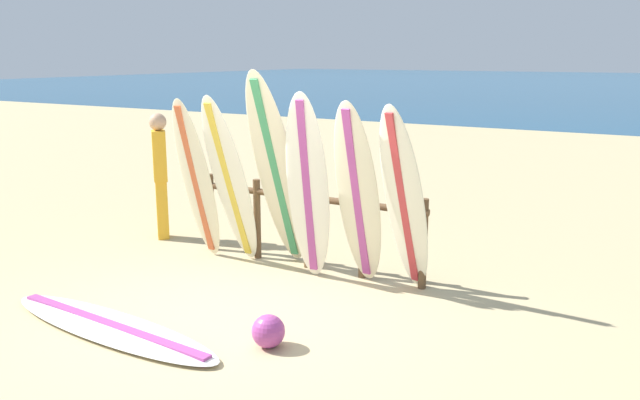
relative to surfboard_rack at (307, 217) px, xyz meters
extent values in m
plane|color=tan|center=(0.08, -1.57, -0.62)|extent=(120.00, 120.00, 0.00)
cylinder|color=brown|center=(-1.48, 0.00, -0.12)|extent=(0.09, 0.09, 1.01)
cylinder|color=brown|center=(-0.74, 0.00, -0.12)|extent=(0.09, 0.09, 1.01)
cylinder|color=brown|center=(0.00, 0.00, -0.12)|extent=(0.09, 0.09, 1.01)
cylinder|color=brown|center=(0.74, 0.00, -0.12)|extent=(0.09, 0.09, 1.01)
cylinder|color=brown|center=(1.48, 0.00, -0.12)|extent=(0.09, 0.09, 1.01)
cylinder|color=brown|center=(0.00, 0.00, 0.24)|extent=(3.06, 0.08, 0.08)
ellipsoid|color=beige|center=(-1.32, -0.44, 0.40)|extent=(0.49, 0.63, 2.04)
cube|color=#CC5933|center=(-1.32, -0.44, 0.40)|extent=(0.10, 0.59, 1.88)
ellipsoid|color=silver|center=(-0.81, -0.43, 0.43)|extent=(0.52, 0.81, 2.10)
cube|color=gold|center=(-0.81, -0.43, 0.43)|extent=(0.11, 0.75, 1.94)
ellipsoid|color=beige|center=(-0.21, -0.32, 0.57)|extent=(0.62, 1.14, 2.39)
cube|color=#388C59|center=(-0.21, -0.32, 0.57)|extent=(0.20, 1.02, 2.21)
ellipsoid|color=white|center=(0.28, -0.44, 0.46)|extent=(0.58, 0.61, 2.16)
cube|color=#A53F8C|center=(0.28, -0.44, 0.46)|extent=(0.18, 0.51, 1.99)
ellipsoid|color=beige|center=(0.83, -0.30, 0.42)|extent=(0.55, 0.64, 2.08)
cube|color=#A53F8C|center=(0.83, -0.30, 0.42)|extent=(0.12, 0.59, 1.92)
ellipsoid|color=silver|center=(1.35, -0.27, 0.41)|extent=(0.61, 0.79, 2.07)
cube|color=#B73338|center=(1.35, -0.27, 0.41)|extent=(0.20, 0.68, 1.91)
ellipsoid|color=white|center=(-0.63, -2.54, -0.59)|extent=(2.78, 0.79, 0.07)
cube|color=#A53F8C|center=(-0.63, -2.54, -0.59)|extent=(2.52, 0.29, 0.08)
cube|color=gold|center=(-2.43, 0.09, -0.21)|extent=(0.27, 0.27, 0.82)
cube|color=gold|center=(-2.43, 0.09, 0.55)|extent=(0.33, 0.32, 0.69)
sphere|color=tan|center=(-2.43, 0.09, 1.01)|extent=(0.24, 0.24, 0.24)
sphere|color=#A53F8C|center=(0.86, -2.09, -0.47)|extent=(0.30, 0.30, 0.30)
camera|label=1|loc=(3.96, -6.51, 1.90)|focal=36.86mm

